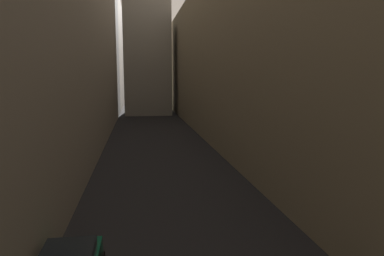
% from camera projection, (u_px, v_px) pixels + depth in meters
% --- Properties ---
extents(ground_plane, '(264.00, 264.00, 0.00)m').
position_uv_depth(ground_plane, '(156.00, 141.00, 39.75)').
color(ground_plane, black).
extents(building_block_left, '(13.26, 108.00, 25.01)m').
position_uv_depth(building_block_left, '(42.00, 28.00, 38.06)').
color(building_block_left, gray).
rests_on(building_block_left, ground).
extents(building_block_right, '(13.77, 108.00, 18.74)m').
position_uv_depth(building_block_right, '(257.00, 59.00, 42.25)').
color(building_block_right, gray).
rests_on(building_block_right, ground).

